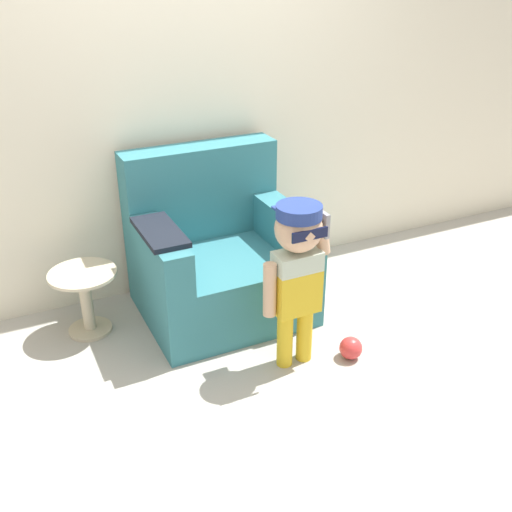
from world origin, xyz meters
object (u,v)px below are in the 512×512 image
person_child (297,262)px  side_table (86,296)px  toy_ball (351,348)px  armchair (217,256)px

person_child → side_table: 1.32m
person_child → toy_ball: size_ratio=7.26×
armchair → side_table: armchair is taller
person_child → side_table: (-0.97, 0.80, -0.38)m
armchair → side_table: bearing=174.8°
side_table → toy_ball: bearing=-35.8°
person_child → toy_ball: bearing=-20.2°
armchair → person_child: armchair is taller
side_table → toy_ball: 1.58m
side_table → person_child: bearing=-39.8°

